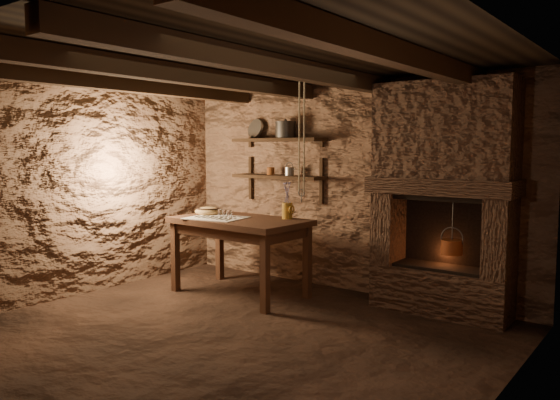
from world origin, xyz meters
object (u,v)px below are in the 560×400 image
Objects in this scene: stoneware_jug at (287,203)px; iron_stockpot at (285,131)px; red_pot at (452,246)px; work_table at (240,254)px; wooden_bowl at (208,211)px.

iron_stockpot reaches higher than stoneware_jug.
iron_stockpot is at bearing 176.75° from red_pot.
iron_stockpot is (-0.37, 0.46, 0.82)m from stoneware_jug.
work_table is 2.29m from red_pot.
work_table is 0.79m from stoneware_jug.
work_table is 1.59m from iron_stockpot.
work_table is 0.69m from wooden_bowl.
red_pot is at bearing 12.35° from wooden_bowl.
stoneware_jug is 1.02m from wooden_bowl.
work_table is at bearing -4.89° from wooden_bowl.
stoneware_jug reaches higher than red_pot.
work_table is at bearing -162.26° from stoneware_jug.
iron_stockpot is 2.41m from red_pot.
stoneware_jug is 1.32× the size of wooden_bowl.
red_pot is at bearing -4.93° from stoneware_jug.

